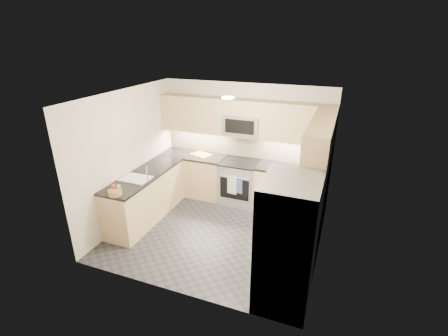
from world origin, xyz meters
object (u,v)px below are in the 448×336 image
Objects in this scene: refrigerator at (287,243)px; cutting_board at (201,154)px; gas_range at (239,182)px; fruit_basket at (115,193)px; utensil_bowl at (320,170)px; microwave at (243,124)px.

refrigerator is 3.45m from cutting_board.
gas_range is 3.99× the size of fruit_basket.
cutting_board is at bearing 176.30° from utensil_bowl.
cutting_board is (-0.92, -0.05, -0.75)m from microwave.
cutting_board reaches higher than gas_range.
refrigerator reaches higher than gas_range.
cutting_board is (-2.54, 0.16, -0.08)m from utensil_bowl.
refrigerator reaches higher than utensil_bowl.
utensil_bowl is 2.54m from cutting_board.
utensil_bowl reaches higher than fruit_basket.
refrigerator is 4.24× the size of cutting_board.
microwave is 2.81m from fruit_basket.
fruit_basket is (-2.90, 0.25, 0.08)m from refrigerator.
utensil_bowl is (0.16, 2.34, 0.13)m from refrigerator.
gas_range is 2.14× the size of cutting_board.
refrigerator reaches higher than cutting_board.
microwave reaches higher than refrigerator.
utensil_bowl is 0.73× the size of cutting_board.
cutting_board is (-0.92, 0.08, 0.49)m from gas_range.
cutting_board is at bearing 76.87° from fruit_basket.
utensil_bowl is at bearing -7.49° from microwave.
cutting_board is at bearing 175.26° from gas_range.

